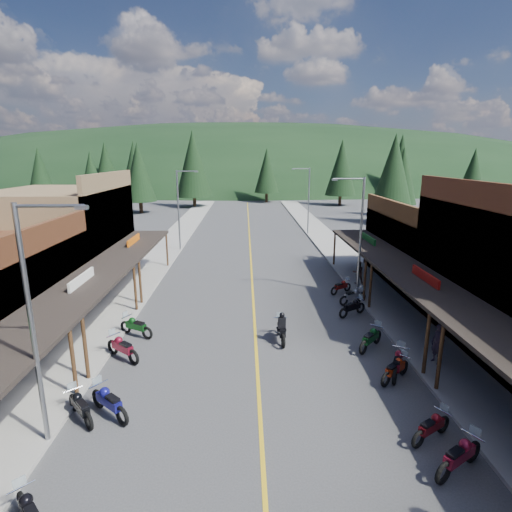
{
  "coord_description": "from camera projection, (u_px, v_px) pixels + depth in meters",
  "views": [
    {
      "loc": [
        -0.5,
        -17.57,
        9.27
      ],
      "look_at": [
        0.19,
        7.53,
        3.0
      ],
      "focal_mm": 28.0,
      "sensor_mm": 36.0,
      "label": 1
    }
  ],
  "objects": [
    {
      "name": "ground",
      "position": [
        256.0,
        354.0,
        19.3
      ],
      "size": [
        220.0,
        220.0,
        0.0
      ],
      "primitive_type": "plane",
      "color": "#38383A",
      "rests_on": "ground"
    },
    {
      "name": "centerline",
      "position": [
        251.0,
        255.0,
        38.7
      ],
      "size": [
        0.15,
        90.0,
        0.01
      ],
      "primitive_type": "cube",
      "color": "gold",
      "rests_on": "ground"
    },
    {
      "name": "sidewalk_west",
      "position": [
        160.0,
        255.0,
        38.45
      ],
      "size": [
        3.4,
        94.0,
        0.15
      ],
      "primitive_type": "cube",
      "color": "gray",
      "rests_on": "ground"
    },
    {
      "name": "sidewalk_east",
      "position": [
        340.0,
        254.0,
        38.91
      ],
      "size": [
        3.4,
        94.0,
        0.15
      ],
      "primitive_type": "cube",
      "color": "gray",
      "rests_on": "ground"
    },
    {
      "name": "shop_west_3",
      "position": [
        63.0,
        238.0,
        29.04
      ],
      "size": [
        10.9,
        10.2,
        8.2
      ],
      "color": "brown",
      "rests_on": "ground"
    },
    {
      "name": "shop_east_3",
      "position": [
        435.0,
        249.0,
        30.01
      ],
      "size": [
        10.9,
        10.2,
        6.2
      ],
      "color": "#4C2D16",
      "rests_on": "ground"
    },
    {
      "name": "streetlight_0",
      "position": [
        35.0,
        318.0,
        12.22
      ],
      "size": [
        2.16,
        0.18,
        8.0
      ],
      "color": "gray",
      "rests_on": "ground"
    },
    {
      "name": "streetlight_1",
      "position": [
        180.0,
        207.0,
        39.37
      ],
      "size": [
        2.16,
        0.18,
        8.0
      ],
      "color": "gray",
      "rests_on": "ground"
    },
    {
      "name": "streetlight_2",
      "position": [
        359.0,
        232.0,
        26.16
      ],
      "size": [
        2.16,
        0.18,
        8.0
      ],
      "color": "gray",
      "rests_on": "ground"
    },
    {
      "name": "streetlight_3",
      "position": [
        307.0,
        198.0,
        47.5
      ],
      "size": [
        2.16,
        0.18,
        8.0
      ],
      "color": "gray",
      "rests_on": "ground"
    },
    {
      "name": "ridge_hill",
      "position": [
        246.0,
        182.0,
        150.23
      ],
      "size": [
        310.0,
        140.0,
        60.0
      ],
      "primitive_type": "ellipsoid",
      "color": "black",
      "rests_on": "ground"
    },
    {
      "name": "pine_0",
      "position": [
        40.0,
        171.0,
        76.79
      ],
      "size": [
        5.04,
        5.04,
        11.0
      ],
      "color": "black",
      "rests_on": "ground"
    },
    {
      "name": "pine_1",
      "position": [
        134.0,
        166.0,
        84.79
      ],
      "size": [
        5.88,
        5.88,
        12.5
      ],
      "color": "black",
      "rests_on": "ground"
    },
    {
      "name": "pine_2",
      "position": [
        193.0,
        164.0,
        73.35
      ],
      "size": [
        6.72,
        6.72,
        14.0
      ],
      "color": "black",
      "rests_on": "ground"
    },
    {
      "name": "pine_3",
      "position": [
        267.0,
        171.0,
        81.85
      ],
      "size": [
        5.04,
        5.04,
        11.0
      ],
      "color": "black",
      "rests_on": "ground"
    },
    {
      "name": "pine_4",
      "position": [
        341.0,
        168.0,
        76.22
      ],
      "size": [
        5.88,
        5.88,
        12.5
      ],
      "color": "black",
      "rests_on": "ground"
    },
    {
      "name": "pine_5",
      "position": [
        401.0,
        163.0,
        88.1
      ],
      "size": [
        6.72,
        6.72,
        14.0
      ],
      "color": "black",
      "rests_on": "ground"
    },
    {
      "name": "pine_6",
      "position": [
        473.0,
        171.0,
        81.03
      ],
      "size": [
        5.04,
        5.04,
        11.0
      ],
      "color": "black",
      "rests_on": "ground"
    },
    {
      "name": "pine_7",
      "position": [
        106.0,
        166.0,
        90.4
      ],
      "size": [
        5.88,
        5.88,
        12.5
      ],
      "color": "black",
      "rests_on": "ground"
    },
    {
      "name": "pine_8",
      "position": [
        92.0,
        181.0,
        56.06
      ],
      "size": [
        4.48,
        4.48,
        10.0
      ],
      "color": "black",
      "rests_on": "ground"
    },
    {
      "name": "pine_9",
      "position": [
        402.0,
        176.0,
        62.04
      ],
      "size": [
        4.93,
        4.93,
        10.8
      ],
      "color": "black",
      "rests_on": "ground"
    },
    {
      "name": "pine_10",
      "position": [
        139.0,
        172.0,
        65.67
      ],
      "size": [
        5.38,
        5.38,
        11.6
      ],
      "color": "black",
      "rests_on": "ground"
    },
    {
      "name": "pine_11",
      "position": [
        393.0,
        172.0,
        54.95
      ],
      "size": [
        5.82,
        5.82,
        12.4
      ],
      "color": "black",
      "rests_on": "ground"
    },
    {
      "name": "bike_west_5",
      "position": [
        80.0,
        406.0,
        14.31
      ],
      "size": [
        1.88,
        1.99,
        1.18
      ],
      "primitive_type": null,
      "rotation": [
        0.0,
        0.0,
        0.72
      ],
      "color": "black",
      "rests_on": "ground"
    },
    {
      "name": "bike_west_6",
      "position": [
        109.0,
        401.0,
        14.5
      ],
      "size": [
        2.2,
        2.06,
        1.29
      ],
      "primitive_type": null,
      "rotation": [
        0.0,
        0.0,
        0.85
      ],
      "color": "navy",
      "rests_on": "ground"
    },
    {
      "name": "bike_west_7",
      "position": [
        122.0,
        347.0,
        18.6
      ],
      "size": [
        2.25,
        2.03,
        1.31
      ],
      "primitive_type": null,
      "rotation": [
        0.0,
        0.0,
        0.89
      ],
      "color": "maroon",
      "rests_on": "ground"
    },
    {
      "name": "bike_west_8",
      "position": [
        136.0,
        326.0,
        21.02
      ],
      "size": [
        2.23,
        1.7,
        1.23
      ],
      "primitive_type": null,
      "rotation": [
        0.0,
        0.0,
        1.05
      ],
      "color": "#0D4213",
      "rests_on": "ground"
    },
    {
      "name": "bike_east_4",
      "position": [
        460.0,
        455.0,
        11.9
      ],
      "size": [
        2.25,
        1.77,
        1.25
      ],
      "primitive_type": null,
      "rotation": [
        0.0,
        0.0,
        -1.02
      ],
      "color": "maroon",
      "rests_on": "ground"
    },
    {
      "name": "bike_east_5",
      "position": [
        432.0,
        426.0,
        13.3
      ],
      "size": [
        1.97,
        1.54,
        1.09
      ],
      "primitive_type": null,
      "rotation": [
        0.0,
        0.0,
        -1.02
      ],
      "color": "maroon",
      "rests_on": "ground"
    },
    {
      "name": "bike_east_6",
      "position": [
        395.0,
        368.0,
        16.86
      ],
      "size": [
        1.98,
        1.82,
        1.15
      ],
      "primitive_type": null,
      "rotation": [
        0.0,
        0.0,
        -0.87
      ],
      "color": "#9C250B",
      "rests_on": "ground"
    },
    {
      "name": "bike_east_7",
      "position": [
        398.0,
        362.0,
        17.26
      ],
      "size": [
        1.71,
        2.32,
        1.27
      ],
      "primitive_type": null,
      "rotation": [
        0.0,
        0.0,
        -0.49
      ],
      "color": "maroon",
      "rests_on": "ground"
    },
    {
      "name": "bike_east_8",
      "position": [
        371.0,
        337.0,
        19.64
      ],
      "size": [
        2.0,
        2.08,
        1.24
      ],
      "primitive_type": null,
      "rotation": [
        0.0,
        0.0,
        -0.75
      ],
      "color": "#0C4016",
      "rests_on": "ground"
    },
    {
      "name": "bike_east_9",
      "position": [
        352.0,
        307.0,
        23.76
      ],
      "size": [
        2.1,
        1.66,
        1.17
      ],
      "primitive_type": null,
      "rotation": [
        0.0,
        0.0,
        -1.01
      ],
      "color": "black",
      "rests_on": "ground"
    },
    {
      "name": "bike_east_10",
      "position": [
        353.0,
        295.0,
        25.7
      ],
      "size": [
        2.13,
        1.49,
        1.16
      ],
      "primitive_type": null,
      "rotation": [
        0.0,
        0.0,
        -1.12
      ],
      "color": "gray",
      "rests_on": "ground"
    },
    {
      "name": "bike_east_11",
      "position": [
        341.0,
        286.0,
        27.69
      ],
      "size": [
        1.92,
        1.6,
        1.08
      ],
      "primitive_type": null,
      "rotation": [
        0.0,
        0.0,
        -0.97
      ],
      "color": "maroon",
      "rests_on": "ground"
    },
    {
      "name": "rider_on_bike",
      "position": [
        281.0,
        329.0,
        20.48
      ],
      "size": [
        0.81,
        2.21,
        1.66
      ],
      "rotation": [
        0.0,
        0.0,
        0.04
      ],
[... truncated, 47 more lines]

